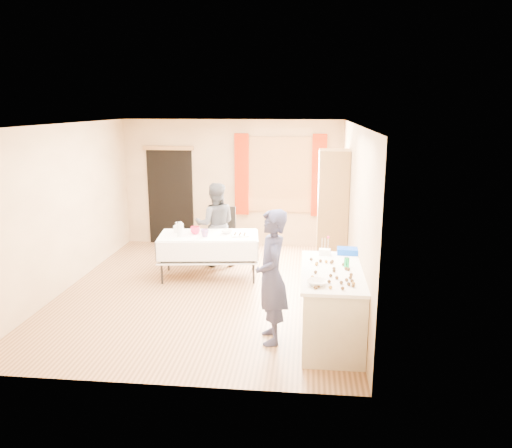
# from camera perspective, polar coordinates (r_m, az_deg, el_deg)

# --- Properties ---
(floor) EXTENTS (4.50, 5.50, 0.02)m
(floor) POSITION_cam_1_polar(r_m,az_deg,el_deg) (8.04, -5.66, -7.66)
(floor) COLOR #9E7047
(floor) RESTS_ON ground
(ceiling) EXTENTS (4.50, 5.50, 0.02)m
(ceiling) POSITION_cam_1_polar(r_m,az_deg,el_deg) (7.51, -6.12, 11.34)
(ceiling) COLOR white
(ceiling) RESTS_ON floor
(wall_back) EXTENTS (4.50, 0.02, 2.60)m
(wall_back) POSITION_cam_1_polar(r_m,az_deg,el_deg) (10.34, -2.78, 4.66)
(wall_back) COLOR tan
(wall_back) RESTS_ON floor
(wall_front) EXTENTS (4.50, 0.02, 2.60)m
(wall_front) POSITION_cam_1_polar(r_m,az_deg,el_deg) (5.09, -12.18, -4.91)
(wall_front) COLOR tan
(wall_front) RESTS_ON floor
(wall_left) EXTENTS (0.02, 5.50, 2.60)m
(wall_left) POSITION_cam_1_polar(r_m,az_deg,el_deg) (8.42, -21.12, 1.74)
(wall_left) COLOR tan
(wall_left) RESTS_ON floor
(wall_right) EXTENTS (0.02, 5.50, 2.60)m
(wall_right) POSITION_cam_1_polar(r_m,az_deg,el_deg) (7.54, 11.18, 1.12)
(wall_right) COLOR tan
(wall_right) RESTS_ON floor
(window_frame) EXTENTS (1.32, 0.06, 1.52)m
(window_frame) POSITION_cam_1_polar(r_m,az_deg,el_deg) (10.17, 2.77, 5.65)
(window_frame) COLOR olive
(window_frame) RESTS_ON wall_back
(window_pane) EXTENTS (1.20, 0.02, 1.40)m
(window_pane) POSITION_cam_1_polar(r_m,az_deg,el_deg) (10.16, 2.77, 5.64)
(window_pane) COLOR white
(window_pane) RESTS_ON wall_back
(curtain_left) EXTENTS (0.28, 0.06, 1.65)m
(curtain_left) POSITION_cam_1_polar(r_m,az_deg,el_deg) (10.19, -1.64, 5.67)
(curtain_left) COLOR #AC2002
(curtain_left) RESTS_ON wall_back
(curtain_right) EXTENTS (0.28, 0.06, 1.65)m
(curtain_right) POSITION_cam_1_polar(r_m,az_deg,el_deg) (10.11, 7.20, 5.51)
(curtain_right) COLOR #AC2002
(curtain_right) RESTS_ON wall_back
(doorway) EXTENTS (0.95, 0.04, 2.00)m
(doorway) POSITION_cam_1_polar(r_m,az_deg,el_deg) (10.63, -9.74, 3.08)
(doorway) COLOR black
(doorway) RESTS_ON floor
(door_lintel) EXTENTS (1.05, 0.06, 0.08)m
(door_lintel) POSITION_cam_1_polar(r_m,az_deg,el_deg) (10.47, -10.01, 8.55)
(door_lintel) COLOR olive
(door_lintel) RESTS_ON wall_back
(cabinet) EXTENTS (0.50, 0.60, 2.15)m
(cabinet) POSITION_cam_1_polar(r_m,az_deg,el_deg) (8.61, 8.71, 1.23)
(cabinet) COLOR brown
(cabinet) RESTS_ON floor
(counter) EXTENTS (0.77, 1.62, 0.91)m
(counter) POSITION_cam_1_polar(r_m,az_deg,el_deg) (6.35, 8.64, -9.16)
(counter) COLOR beige
(counter) RESTS_ON floor
(party_table) EXTENTS (1.76, 1.05, 0.75)m
(party_table) POSITION_cam_1_polar(r_m,az_deg,el_deg) (8.53, -5.39, -3.18)
(party_table) COLOR black
(party_table) RESTS_ON floor
(chair) EXTENTS (0.48, 0.48, 1.00)m
(chair) POSITION_cam_1_polar(r_m,az_deg,el_deg) (9.52, -3.81, -2.30)
(chair) COLOR black
(chair) RESTS_ON floor
(girl) EXTENTS (0.77, 0.65, 1.67)m
(girl) POSITION_cam_1_polar(r_m,az_deg,el_deg) (6.11, 1.80, -6.06)
(girl) COLOR #222446
(girl) RESTS_ON floor
(woman) EXTENTS (0.94, 0.83, 1.53)m
(woman) POSITION_cam_1_polar(r_m,az_deg,el_deg) (9.08, -4.65, -0.05)
(woman) COLOR black
(woman) RESTS_ON floor
(soda_can) EXTENTS (0.07, 0.07, 0.12)m
(soda_can) POSITION_cam_1_polar(r_m,az_deg,el_deg) (6.31, 10.32, -4.35)
(soda_can) COLOR #109944
(soda_can) RESTS_ON counter
(mixing_bowl) EXTENTS (0.33, 0.33, 0.05)m
(mixing_bowl) POSITION_cam_1_polar(r_m,az_deg,el_deg) (5.66, 6.96, -6.67)
(mixing_bowl) COLOR white
(mixing_bowl) RESTS_ON counter
(foam_block) EXTENTS (0.16, 0.12, 0.08)m
(foam_block) POSITION_cam_1_polar(r_m,az_deg,el_deg) (6.78, 7.86, -3.19)
(foam_block) COLOR white
(foam_block) RESTS_ON counter
(blue_basket) EXTENTS (0.31, 0.21, 0.08)m
(blue_basket) POSITION_cam_1_polar(r_m,az_deg,el_deg) (6.87, 10.51, -3.06)
(blue_basket) COLOR #073EC9
(blue_basket) RESTS_ON counter
(pitcher) EXTENTS (0.13, 0.13, 0.22)m
(pitcher) POSITION_cam_1_polar(r_m,az_deg,el_deg) (8.35, -8.65, -0.68)
(pitcher) COLOR silver
(pitcher) RESTS_ON party_table
(cup_red) EXTENTS (0.18, 0.18, 0.13)m
(cup_red) POSITION_cam_1_polar(r_m,az_deg,el_deg) (8.49, -6.96, -0.73)
(cup_red) COLOR red
(cup_red) RESTS_ON party_table
(cup_rainbow) EXTENTS (0.20, 0.20, 0.12)m
(cup_rainbow) POSITION_cam_1_polar(r_m,az_deg,el_deg) (8.29, -5.87, -1.04)
(cup_rainbow) COLOR red
(cup_rainbow) RESTS_ON party_table
(small_bowl) EXTENTS (0.34, 0.34, 0.06)m
(small_bowl) POSITION_cam_1_polar(r_m,az_deg,el_deg) (8.49, -3.36, -0.88)
(small_bowl) COLOR white
(small_bowl) RESTS_ON party_table
(pastry_tray) EXTENTS (0.32, 0.26, 0.02)m
(pastry_tray) POSITION_cam_1_polar(r_m,az_deg,el_deg) (8.33, -1.84, -1.29)
(pastry_tray) COLOR white
(pastry_tray) RESTS_ON party_table
(bottle) EXTENTS (0.11, 0.11, 0.18)m
(bottle) POSITION_cam_1_polar(r_m,az_deg,el_deg) (8.63, -9.06, -0.37)
(bottle) COLOR white
(bottle) RESTS_ON party_table
(cake_balls) EXTENTS (0.51, 1.07, 0.04)m
(cake_balls) POSITION_cam_1_polar(r_m,az_deg,el_deg) (5.99, 8.78, -5.67)
(cake_balls) COLOR #3F2314
(cake_balls) RESTS_ON counter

